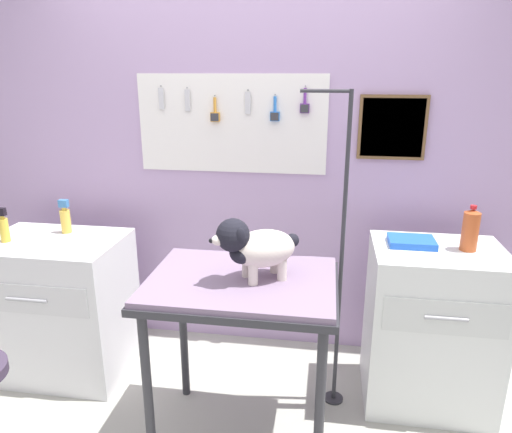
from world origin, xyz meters
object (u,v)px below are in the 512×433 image
object	(u,v)px
cabinet_right	(430,326)
soda_bottle	(470,230)
grooming_table	(242,297)
shampoo_bottle	(4,227)
counter_left	(60,306)
grooming_arm	(339,270)
dog	(255,246)

from	to	relation	value
cabinet_right	soda_bottle	xyz separation A→B (m)	(0.14, 0.01, 0.57)
grooming_table	shampoo_bottle	size ratio (longest dim) A/B	4.40
grooming_table	cabinet_right	xyz separation A→B (m)	(0.98, 0.45, -0.33)
grooming_table	counter_left	distance (m)	1.33
grooming_table	grooming_arm	bearing A→B (deg)	37.16
grooming_table	grooming_arm	xyz separation A→B (m)	(0.46, 0.35, 0.02)
cabinet_right	shampoo_bottle	size ratio (longest dim) A/B	4.53
cabinet_right	shampoo_bottle	xyz separation A→B (m)	(-2.43, -0.11, 0.49)
grooming_arm	cabinet_right	distance (m)	0.63
grooming_table	soda_bottle	size ratio (longest dim) A/B	3.70
dog	grooming_table	bearing A→B (deg)	175.91
counter_left	shampoo_bottle	size ratio (longest dim) A/B	4.25
soda_bottle	cabinet_right	bearing A→B (deg)	-176.28
grooming_table	counter_left	size ratio (longest dim) A/B	1.04
grooming_table	cabinet_right	size ratio (longest dim) A/B	0.97
counter_left	soda_bottle	bearing A→B (deg)	1.46
dog	shampoo_bottle	bearing A→B (deg)	167.35
shampoo_bottle	cabinet_right	bearing A→B (deg)	2.70
grooming_table	dog	size ratio (longest dim) A/B	2.21
grooming_arm	shampoo_bottle	xyz separation A→B (m)	(-1.91, -0.01, 0.14)
shampoo_bottle	soda_bottle	bearing A→B (deg)	2.76
grooming_table	dog	xyz separation A→B (m)	(0.06, -0.00, 0.26)
counter_left	soda_bottle	world-z (taller)	soda_bottle
dog	counter_left	world-z (taller)	dog
counter_left	soda_bottle	xyz separation A→B (m)	(2.32, 0.06, 0.60)
grooming_table	grooming_arm	distance (m)	0.58
grooming_arm	shampoo_bottle	bearing A→B (deg)	-179.67
grooming_arm	soda_bottle	world-z (taller)	grooming_arm
dog	cabinet_right	world-z (taller)	dog
soda_bottle	grooming_table	bearing A→B (deg)	-157.56
dog	cabinet_right	distance (m)	1.18
grooming_arm	soda_bottle	bearing A→B (deg)	9.74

